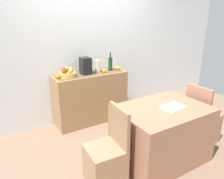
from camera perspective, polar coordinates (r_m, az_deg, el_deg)
The scene contains 20 objects.
ground_plane at distance 3.28m, azimuth 2.99°, elevation -14.60°, with size 6.40×6.40×0.02m, color #826652.
room_wall_rear at distance 3.79m, azimuth -6.85°, elevation 12.06°, with size 6.40×0.06×2.70m, color silver.
sideboard_console at distance 3.75m, azimuth -5.64°, elevation -2.28°, with size 1.27×0.42×0.89m, color #9A7149.
table_runner at distance 3.61m, azimuth -5.88°, elevation 4.34°, with size 1.19×0.32×0.01m, color brown.
fruit_bowl at distance 3.46m, azimuth -11.98°, elevation 3.98°, with size 0.27×0.27×0.07m, color gold.
apple_left at distance 3.40m, azimuth -12.90°, elevation 4.89°, with size 0.07×0.07×0.07m, color #B4301C.
apple_rear at distance 3.46m, azimuth -11.12°, elevation 5.32°, with size 0.08×0.08×0.08m, color #95B23F.
apple_front at distance 3.47m, azimuth -12.85°, elevation 5.20°, with size 0.08×0.08×0.08m, color red.
apple_upper at distance 3.53m, azimuth -12.22°, elevation 5.48°, with size 0.08×0.08×0.08m, color #95A930.
apple_center at distance 3.39m, azimuth -11.19°, elevation 4.93°, with size 0.07×0.07×0.07m, color gold.
wine_bottle at distance 3.76m, azimuth -0.45°, elevation 6.98°, with size 0.07×0.07×0.33m.
coffee_maker at distance 3.55m, azimuth -7.17°, elevation 6.32°, with size 0.16×0.18×0.28m, color black.
ceramic_vase at distance 3.65m, azimuth -3.93°, elevation 6.29°, with size 0.09×0.09×0.22m, color silver.
orange_loose_mid at distance 3.64m, azimuth -2.15°, elevation 5.03°, with size 0.07×0.07×0.07m, color orange.
orange_loose_far at distance 3.83m, azimuth 1.63°, elevation 5.82°, with size 0.08×0.08×0.08m, color orange.
orange_loose_end at distance 3.39m, azimuth -14.35°, elevation 3.43°, with size 0.07×0.07×0.07m, color orange.
dining_table at distance 2.88m, azimuth 13.16°, elevation -11.49°, with size 1.13×0.82×0.74m, color #9F6A4D.
open_book at distance 2.73m, azimuth 16.26°, elevation -4.61°, with size 0.28×0.21×0.02m, color white.
chair_near_window at distance 2.52m, azimuth -1.57°, elevation -18.86°, with size 0.42×0.42×0.90m.
chair_by_corner at distance 3.50m, azimuth 23.01°, elevation -8.73°, with size 0.42×0.42×0.90m.
Camera 1 is at (-1.54, -2.25, 1.82)m, focal length 33.76 mm.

